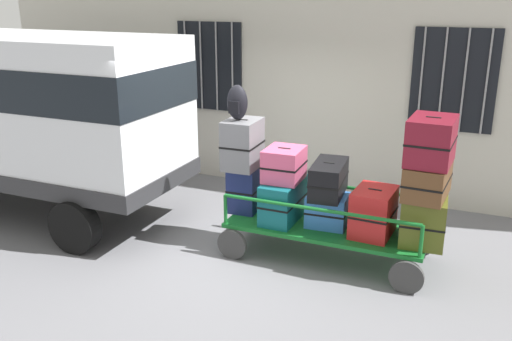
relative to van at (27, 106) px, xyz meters
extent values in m
plane|color=slate|center=(3.47, 0.23, -1.64)|extent=(40.00, 40.00, 0.00)
cube|color=beige|center=(3.47, 2.71, 0.86)|extent=(12.00, 0.30, 5.00)
cube|color=black|center=(1.67, 2.54, 0.36)|extent=(1.20, 0.04, 1.50)
cylinder|color=gray|center=(1.22, 2.50, 0.36)|extent=(0.03, 0.03, 1.50)
cylinder|color=gray|center=(1.52, 2.50, 0.36)|extent=(0.03, 0.03, 1.50)
cylinder|color=gray|center=(1.82, 2.50, 0.36)|extent=(0.03, 0.03, 1.50)
cylinder|color=gray|center=(2.12, 2.50, 0.36)|extent=(0.03, 0.03, 1.50)
cube|color=black|center=(5.67, 2.54, 0.36)|extent=(1.20, 0.04, 1.50)
cylinder|color=gray|center=(5.22, 2.50, 0.36)|extent=(0.03, 0.03, 1.50)
cylinder|color=gray|center=(5.52, 2.50, 0.36)|extent=(0.03, 0.03, 1.50)
cylinder|color=gray|center=(5.82, 2.50, 0.36)|extent=(0.03, 0.03, 1.50)
cylinder|color=gray|center=(6.12, 2.50, 0.36)|extent=(0.03, 0.03, 1.50)
cube|color=silver|center=(0.00, 0.01, 0.01)|extent=(4.62, 1.82, 2.01)
cube|color=black|center=(0.00, 0.01, 0.39)|extent=(4.64, 1.84, 0.55)
cube|color=#2D2D30|center=(0.00, 0.01, -0.87)|extent=(4.66, 1.86, 0.24)
cylinder|color=black|center=(1.48, -0.90, -1.29)|extent=(0.70, 0.22, 0.70)
cube|color=#146023|center=(4.50, 0.22, -1.23)|extent=(2.47, 0.96, 0.05)
cylinder|color=#383838|center=(5.58, -0.28, -1.45)|extent=(0.39, 0.06, 0.39)
cylinder|color=#383838|center=(5.58, 0.72, -1.45)|extent=(0.39, 0.06, 0.39)
cylinder|color=#383838|center=(3.42, -0.28, -1.45)|extent=(0.39, 0.06, 0.39)
cylinder|color=#383838|center=(3.42, 0.72, -1.45)|extent=(0.39, 0.06, 0.39)
cylinder|color=#146023|center=(5.70, -0.22, -1.01)|extent=(0.04, 0.04, 0.38)
cylinder|color=#146023|center=(5.70, 0.66, -1.01)|extent=(0.04, 0.04, 0.38)
cylinder|color=#146023|center=(3.31, -0.22, -1.01)|extent=(0.04, 0.04, 0.38)
cylinder|color=#146023|center=(3.31, 0.66, -1.01)|extent=(0.04, 0.04, 0.38)
cylinder|color=#146023|center=(4.50, -0.22, -0.82)|extent=(2.39, 0.04, 0.04)
cylinder|color=#146023|center=(4.50, 0.66, -0.82)|extent=(2.39, 0.04, 0.04)
cube|color=navy|center=(3.35, 0.25, -0.90)|extent=(0.39, 0.37, 0.61)
cube|color=black|center=(3.35, 0.25, -0.90)|extent=(0.40, 0.38, 0.02)
cube|color=black|center=(3.35, 0.25, -0.60)|extent=(0.13, 0.04, 0.02)
cube|color=slate|center=(3.35, 0.22, -0.27)|extent=(0.43, 0.56, 0.63)
cube|color=black|center=(3.35, 0.22, -0.27)|extent=(0.44, 0.57, 0.02)
cube|color=black|center=(3.35, 0.22, 0.04)|extent=(0.14, 0.03, 0.02)
cube|color=#0F5960|center=(3.93, 0.20, -0.94)|extent=(0.41, 0.77, 0.52)
cube|color=black|center=(3.93, 0.20, -0.94)|extent=(0.42, 0.78, 0.02)
cube|color=black|center=(3.93, 0.20, -0.69)|extent=(0.14, 0.03, 0.02)
cube|color=#CC4C72|center=(3.93, 0.21, -0.47)|extent=(0.46, 0.54, 0.41)
cube|color=black|center=(3.93, 0.21, -0.47)|extent=(0.47, 0.55, 0.02)
cube|color=black|center=(3.93, 0.21, -0.27)|extent=(0.16, 0.03, 0.02)
cube|color=#3372C6|center=(4.50, 0.23, -1.00)|extent=(0.52, 0.45, 0.40)
cube|color=black|center=(4.50, 0.23, -1.00)|extent=(0.53, 0.46, 0.02)
cube|color=black|center=(4.50, 0.23, -0.81)|extent=(0.16, 0.04, 0.02)
cube|color=black|center=(4.50, 0.22, -0.59)|extent=(0.43, 0.77, 0.41)
cube|color=black|center=(4.50, 0.22, -0.59)|extent=(0.44, 0.78, 0.02)
cube|color=black|center=(4.50, 0.22, -0.39)|extent=(0.13, 0.04, 0.02)
cube|color=#B21E1E|center=(5.08, 0.19, -0.92)|extent=(0.48, 0.63, 0.57)
cube|color=black|center=(5.08, 0.19, -0.92)|extent=(0.50, 0.64, 0.02)
cube|color=black|center=(5.08, 0.19, -0.64)|extent=(0.16, 0.04, 0.02)
cube|color=#4C5119|center=(5.66, 0.22, -0.92)|extent=(0.53, 0.67, 0.56)
cube|color=black|center=(5.66, 0.22, -0.92)|extent=(0.54, 0.68, 0.02)
cube|color=black|center=(5.66, 0.22, -0.65)|extent=(0.16, 0.04, 0.02)
cube|color=brown|center=(5.66, 0.21, -0.44)|extent=(0.48, 0.76, 0.39)
cube|color=black|center=(5.66, 0.21, -0.44)|extent=(0.49, 0.77, 0.02)
cube|color=black|center=(5.66, 0.21, -0.25)|extent=(0.16, 0.04, 0.02)
cube|color=maroon|center=(5.66, 0.20, 0.02)|extent=(0.50, 0.69, 0.52)
cube|color=black|center=(5.66, 0.20, 0.02)|extent=(0.51, 0.70, 0.02)
cube|color=black|center=(5.66, 0.20, 0.28)|extent=(0.16, 0.04, 0.02)
ellipsoid|color=black|center=(3.30, 0.18, 0.27)|extent=(0.27, 0.19, 0.44)
cube|color=black|center=(3.30, 0.09, 0.23)|extent=(0.14, 0.06, 0.15)
camera|label=1|loc=(6.21, -6.03, 1.61)|focal=38.98mm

